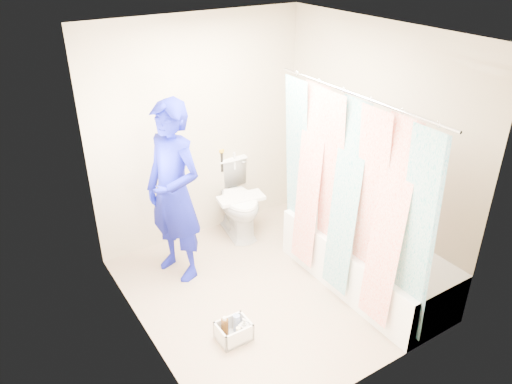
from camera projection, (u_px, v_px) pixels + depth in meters
floor at (267, 289)px, 4.82m from camera, size 2.60×2.60×0.00m
ceiling at (271, 33)px, 3.70m from camera, size 2.40×2.60×0.02m
wall_back at (200, 132)px, 5.23m from camera, size 2.40×0.02×2.40m
wall_front at (379, 251)px, 3.29m from camera, size 2.40×0.02×2.40m
wall_left at (134, 216)px, 3.69m from camera, size 0.02×2.60×2.40m
wall_right at (372, 148)px, 4.83m from camera, size 0.02×2.60×2.40m
bathtub at (366, 260)px, 4.78m from camera, size 0.70×1.75×0.50m
curtain_rod at (357, 95)px, 3.84m from camera, size 0.02×1.90×0.02m
shower_curtain at (347, 201)px, 4.27m from camera, size 0.06×1.75×1.80m
toilet at (237, 199)px, 5.57m from camera, size 0.58×0.87×0.83m
tank_lid at (241, 198)px, 5.43m from camera, size 0.53×0.30×0.04m
tank_internals at (225, 159)px, 5.55m from camera, size 0.20×0.07×0.27m
plumber at (174, 193)px, 4.66m from camera, size 0.62×0.76×1.79m
cleaning_caddy at (235, 331)px, 4.21m from camera, size 0.27×0.22×0.21m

